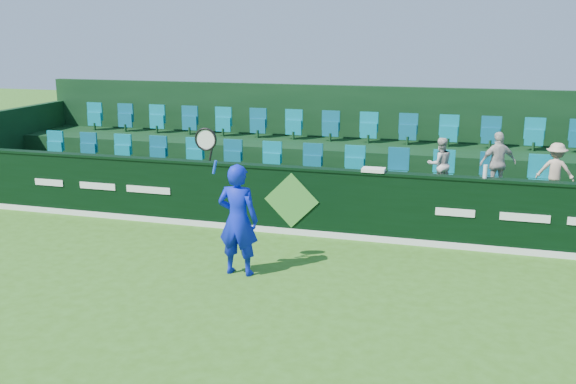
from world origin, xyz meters
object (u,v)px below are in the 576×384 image
(tennis_player, at_px, (238,219))
(towel, at_px, (374,170))
(spectator_left, at_px, (440,164))
(spectator_middle, at_px, (498,163))
(drinks_bottle, at_px, (485,171))
(spectator_right, at_px, (555,171))

(tennis_player, bearing_deg, towel, 52.03)
(towel, bearing_deg, spectator_left, 44.03)
(spectator_middle, xyz_separation_m, drinks_bottle, (-0.25, -1.12, 0.06))
(tennis_player, relative_size, spectator_left, 2.32)
(drinks_bottle, bearing_deg, towel, 180.00)
(tennis_player, xyz_separation_m, spectator_middle, (4.10, 3.49, 0.47))
(spectator_right, bearing_deg, drinks_bottle, 50.50)
(tennis_player, xyz_separation_m, towel, (1.85, 2.37, 0.44))
(spectator_left, relative_size, spectator_middle, 0.87)
(spectator_middle, bearing_deg, towel, 3.59)
(spectator_left, distance_m, spectator_right, 2.15)
(spectator_left, height_order, spectator_right, spectator_left)
(spectator_right, height_order, towel, spectator_right)
(spectator_left, height_order, spectator_middle, spectator_middle)
(spectator_left, bearing_deg, tennis_player, 24.79)
(tennis_player, bearing_deg, drinks_bottle, 31.58)
(spectator_left, xyz_separation_m, spectator_right, (2.15, 0.00, -0.00))
(towel, xyz_separation_m, drinks_bottle, (2.00, 0.00, 0.09))
(spectator_right, bearing_deg, spectator_left, 9.80)
(spectator_middle, bearing_deg, spectator_left, -22.83)
(tennis_player, distance_m, drinks_bottle, 4.55)
(spectator_left, xyz_separation_m, spectator_middle, (1.10, 0.00, 0.08))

